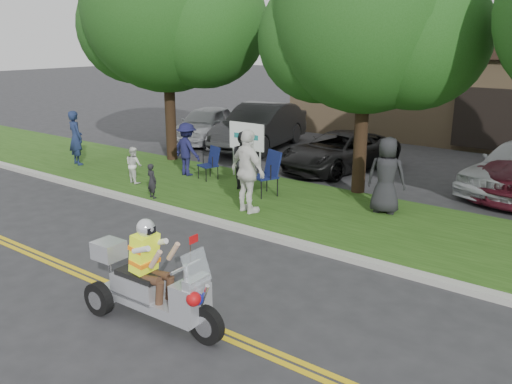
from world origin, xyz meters
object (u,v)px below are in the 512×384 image
Objects in this scene: spectator_adult_mid at (244,161)px; parked_car_far_left at (206,124)px; trike_scooter at (151,286)px; spectator_adult_left at (76,138)px; parked_car_mid at (339,151)px; spectator_adult_right at (248,172)px; lawn_chair_a at (269,170)px; lawn_chair_b at (211,161)px; parked_car_left at (260,126)px.

parked_car_far_left is at bearing -17.00° from spectator_adult_mid.
spectator_adult_left is at bearing 148.61° from trike_scooter.
trike_scooter reaches higher than parked_car_mid.
parked_car_far_left is 6.84m from parked_car_mid.
spectator_adult_right is at bearing -57.28° from parked_car_far_left.
parked_car_far_left is (0.30, 5.98, -0.27)m from spectator_adult_left.
spectator_adult_left is 0.42× the size of parked_car_far_left.
trike_scooter is 2.12× the size of lawn_chair_a.
parked_car_mid is (6.76, -1.05, -0.11)m from parked_car_far_left.
spectator_adult_left is (-9.55, 5.40, 0.42)m from trike_scooter.
lawn_chair_a is at bearing 8.84° from lawn_chair_b.
spectator_adult_left reaches higher than parked_car_far_left.
parked_car_mid is (7.06, 4.94, -0.38)m from spectator_adult_left.
spectator_adult_mid reaches higher than trike_scooter.
spectator_adult_mid is 0.31× the size of parked_car_left.
spectator_adult_mid is at bearing 5.62° from lawn_chair_b.
trike_scooter is 1.55× the size of spectator_adult_mid.
spectator_adult_mid is 0.38× the size of parked_car_far_left.
parked_car_left is 1.17× the size of parked_car_mid.
spectator_adult_right is at bearing -16.23° from lawn_chair_b.
lawn_chair_b is 0.23× the size of parked_car_far_left.
trike_scooter is 0.57× the size of parked_car_mid.
spectator_adult_left is 6.00m from parked_car_far_left.
parked_car_left reaches higher than lawn_chair_a.
spectator_adult_left is 1.10× the size of spectator_adult_mid.
spectator_adult_mid is 6.20m from parked_car_left.
spectator_adult_mid is 7.78m from parked_car_far_left.
parked_car_mid is (-0.56, 5.49, -0.50)m from spectator_adult_right.
parked_car_mid is at bearing -78.45° from spectator_adult_mid.
spectator_adult_left is 7.64m from spectator_adult_right.
spectator_adult_right reaches higher than lawn_chair_a.
parked_car_mid is at bearing -68.90° from spectator_adult_right.
lawn_chair_a is at bearing -51.85° from parked_car_far_left.
trike_scooter is 14.67m from parked_car_far_left.
spectator_adult_mid is 0.80× the size of spectator_adult_right.
parked_car_left is at bearing -39.88° from spectator_adult_right.
trike_scooter is at bearing 126.99° from spectator_adult_right.
lawn_chair_b is at bearing -17.67° from spectator_adult_right.
lawn_chair_a is at bearing -159.33° from spectator_adult_mid.
spectator_adult_right is (7.62, -0.56, 0.12)m from spectator_adult_left.
parked_car_left is at bearing 151.32° from lawn_chair_a.
lawn_chair_b is at bearing 123.60° from trike_scooter.
spectator_adult_mid is (6.26, 0.99, -0.08)m from spectator_adult_left.
spectator_adult_left is 0.40× the size of parked_car_mid.
parked_car_mid is at bearing 113.57° from lawn_chair_a.
trike_scooter reaches higher than parked_car_far_left.
parked_car_far_left is at bearing -26.51° from spectator_adult_right.
lawn_chair_b is 5.27m from parked_car_left.
spectator_adult_left reaches higher than trike_scooter.
lawn_chair_b is (-4.76, 6.68, 0.07)m from trike_scooter.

